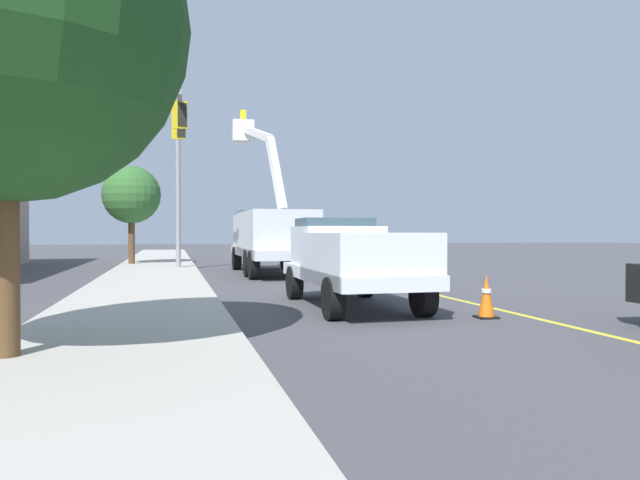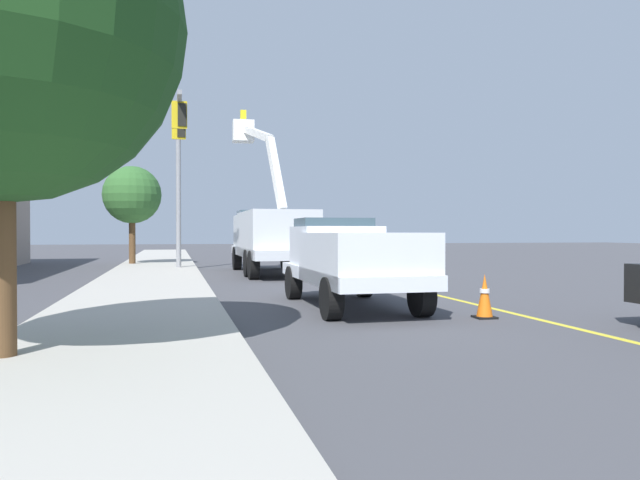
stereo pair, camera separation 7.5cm
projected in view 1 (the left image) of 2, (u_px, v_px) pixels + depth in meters
name	position (u px, v px, depth m)	size (l,w,h in m)	color
ground	(336.00, 271.00, 25.67)	(120.00, 120.00, 0.00)	#47474C
sidewalk_far_side	(154.00, 273.00, 23.77)	(60.00, 3.60, 0.12)	#B2ADA3
lane_centre_stripe	(336.00, 271.00, 25.67)	(50.00, 0.16, 0.01)	yellow
utility_bucket_truck	(270.00, 234.00, 24.15)	(8.31, 2.94, 6.97)	silver
service_pickup_truck	(352.00, 258.00, 13.30)	(5.69, 2.39, 2.06)	white
passing_minivan	(343.00, 246.00, 31.57)	(4.88, 2.13, 1.69)	tan
traffic_cone_leading	(486.00, 296.00, 11.59)	(0.40, 0.40, 0.88)	black
traffic_cone_mid_front	(355.00, 272.00, 19.99)	(0.40, 0.40, 0.72)	black
traffic_cone_mid_rear	(300.00, 259.00, 28.89)	(0.40, 0.40, 0.77)	black
traffic_signal_mast	(179.00, 152.00, 24.53)	(6.44, 0.68, 7.66)	gray
street_tree_left	(4.00, 21.00, 7.42)	(4.64, 4.64, 6.72)	brown
street_tree_right	(131.00, 195.00, 29.46)	(2.90, 2.90, 5.05)	brown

